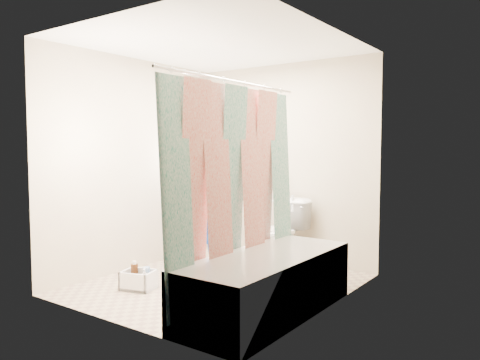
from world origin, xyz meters
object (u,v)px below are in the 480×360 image
Objects in this scene: bathtub at (267,282)px; plumber at (209,193)px; cleaning_caddy at (139,281)px; toilet at (278,235)px.

bathtub is 1.65m from plumber.
cleaning_caddy is at bearing -173.57° from bathtub.
bathtub is 1.00× the size of plumber.
plumber is 1.26m from cleaning_caddy.
plumber reaches higher than toilet.
toilet is (-0.65, 1.26, 0.13)m from bathtub.
toilet reaches higher than cleaning_caddy.
toilet is at bearing 47.27° from cleaning_caddy.
toilet is 2.22× the size of cleaning_caddy.
bathtub is 4.85× the size of cleaning_caddy.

